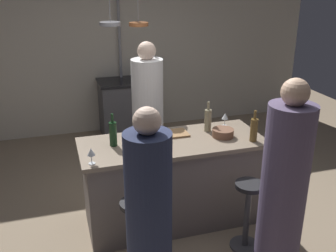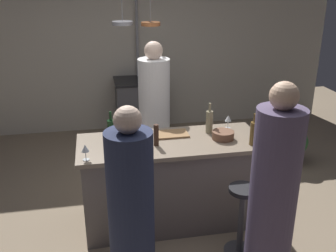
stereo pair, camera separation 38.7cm
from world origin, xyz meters
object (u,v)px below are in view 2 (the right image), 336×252
at_px(potted_plant, 294,145).
at_px(wine_bottle_rose, 135,138).
at_px(stove_range, 141,107).
at_px(mixing_bowl_ceramic, 130,138).
at_px(wine_bottle_white, 209,121).
at_px(wine_glass_near_right_guest, 85,149).
at_px(wine_bottle_amber, 254,133).
at_px(bar_stool_right, 241,217).
at_px(pepper_mill, 156,135).
at_px(guest_left, 131,218).
at_px(wine_glass_near_left_guest, 228,119).
at_px(chef, 154,120).
at_px(bar_stool_left, 126,231).
at_px(wine_bottle_red, 111,131).
at_px(guest_right, 273,199).
at_px(wine_glass_by_chef, 138,145).
at_px(cutting_board, 172,134).
at_px(mixing_bowl_wooden, 223,135).

height_order(potted_plant, wine_bottle_rose, wine_bottle_rose).
bearing_deg(stove_range, mixing_bowl_ceramic, -99.32).
height_order(wine_bottle_white, wine_glass_near_right_guest, wine_bottle_white).
bearing_deg(wine_bottle_amber, bar_stool_right, -119.69).
bearing_deg(stove_range, wine_bottle_rose, -98.01).
distance_m(pepper_mill, wine_bottle_rose, 0.23).
height_order(guest_left, potted_plant, guest_left).
bearing_deg(wine_glass_near_left_guest, chef, 135.45).
bearing_deg(bar_stool_left, stove_range, 80.52).
xyz_separation_m(wine_bottle_red, mixing_bowl_ceramic, (0.17, 0.00, -0.08)).
xyz_separation_m(potted_plant, wine_bottle_red, (-2.42, -0.88, 0.73)).
relative_size(stove_range, wine_bottle_rose, 2.87).
height_order(bar_stool_right, wine_glass_near_right_guest, wine_glass_near_right_guest).
bearing_deg(wine_glass_near_right_guest, guest_right, -27.99).
relative_size(stove_range, wine_glass_near_right_guest, 6.10).
relative_size(wine_bottle_amber, wine_glass_by_chef, 2.13).
height_order(chef, cutting_board, chef).
xyz_separation_m(chef, bar_stool_left, (-0.49, -1.51, -0.42)).
xyz_separation_m(bar_stool_right, wine_bottle_white, (-0.10, 0.76, 0.65)).
distance_m(guest_right, wine_bottle_amber, 0.83).
bearing_deg(wine_bottle_amber, bar_stool_left, -162.66).
relative_size(guest_left, wine_bottle_red, 5.06).
height_order(chef, potted_plant, chef).
bearing_deg(wine_bottle_white, wine_glass_near_left_guest, 19.01).
distance_m(stove_range, mixing_bowl_wooden, 2.59).
relative_size(cutting_board, wine_glass_by_chef, 2.19).
bearing_deg(mixing_bowl_wooden, bar_stool_right, -88.99).
xyz_separation_m(chef, wine_glass_near_right_guest, (-0.78, -1.15, 0.21)).
height_order(wine_bottle_red, wine_bottle_amber, wine_bottle_red).
relative_size(guest_right, cutting_board, 5.39).
bearing_deg(potted_plant, cutting_board, -156.59).
height_order(guest_left, wine_glass_by_chef, guest_left).
bearing_deg(guest_left, stove_range, 81.89).
bearing_deg(wine_bottle_white, wine_glass_near_right_guest, -161.63).
xyz_separation_m(chef, guest_left, (-0.47, -1.86, -0.06)).
distance_m(wine_bottle_amber, wine_glass_by_chef, 1.10).
distance_m(chef, mixing_bowl_ceramic, 0.91).
bearing_deg(wine_glass_near_left_guest, bar_stool_right, -98.72).
bearing_deg(cutting_board, guest_left, -115.13).
bearing_deg(wine_bottle_amber, wine_glass_near_right_guest, -178.53).
bearing_deg(wine_bottle_white, wine_bottle_rose, -159.66).
height_order(bar_stool_left, wine_glass_near_right_guest, wine_glass_near_right_guest).
distance_m(guest_right, wine_bottle_rose, 1.31).
relative_size(wine_glass_near_right_guest, mixing_bowl_ceramic, 0.99).
height_order(cutting_board, wine_glass_near_left_guest, wine_glass_near_left_guest).
relative_size(chef, wine_bottle_amber, 5.56).
distance_m(pepper_mill, mixing_bowl_wooden, 0.67).
xyz_separation_m(bar_stool_left, wine_bottle_rose, (0.15, 0.47, 0.64)).
relative_size(wine_glass_by_chef, mixing_bowl_wooden, 0.68).
relative_size(guest_left, mixing_bowl_ceramic, 10.87).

